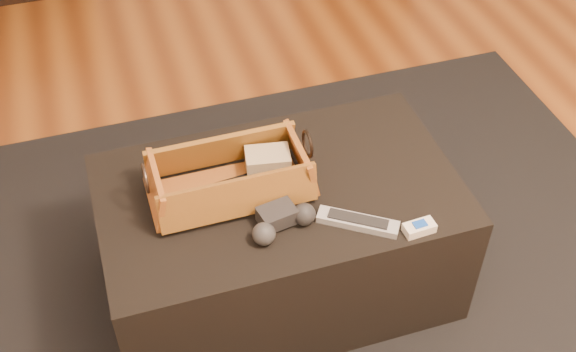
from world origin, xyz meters
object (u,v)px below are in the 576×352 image
object	(u,v)px
wicker_basket	(230,178)
cream_gadget	(419,228)
silver_remote	(358,222)
tv_remote	(224,190)
ottoman	(280,239)
game_controller	(281,221)

from	to	relation	value
wicker_basket	cream_gadget	xyz separation A→B (m)	(0.43, -0.29, -0.04)
silver_remote	cream_gadget	world-z (taller)	cream_gadget
wicker_basket	silver_remote	bearing A→B (deg)	-37.30
tv_remote	wicker_basket	size ratio (longest dim) A/B	0.52
ottoman	game_controller	size ratio (longest dim) A/B	5.14
ottoman	wicker_basket	bearing A→B (deg)	168.22
tv_remote	silver_remote	world-z (taller)	tv_remote
wicker_basket	silver_remote	size ratio (longest dim) A/B	2.19
wicker_basket	silver_remote	world-z (taller)	wicker_basket
tv_remote	game_controller	xyz separation A→B (m)	(0.11, -0.15, 0.00)
wicker_basket	cream_gadget	size ratio (longest dim) A/B	5.32
ottoman	silver_remote	xyz separation A→B (m)	(0.16, -0.19, 0.22)
ottoman	cream_gadget	xyz separation A→B (m)	(0.30, -0.26, 0.22)
tv_remote	game_controller	bearing A→B (deg)	-59.69
game_controller	silver_remote	bearing A→B (deg)	-13.72
tv_remote	cream_gadget	size ratio (longest dim) A/B	2.76
tv_remote	cream_gadget	xyz separation A→B (m)	(0.45, -0.27, -0.01)
wicker_basket	game_controller	distance (m)	0.20
ottoman	game_controller	bearing A→B (deg)	-104.43
tv_remote	game_controller	size ratio (longest dim) A/B	1.20
cream_gadget	silver_remote	bearing A→B (deg)	154.01
tv_remote	ottoman	bearing A→B (deg)	-10.16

